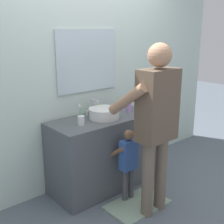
% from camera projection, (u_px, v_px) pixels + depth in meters
% --- Properties ---
extents(ground_plane, '(14.00, 14.00, 0.00)m').
position_uv_depth(ground_plane, '(121.00, 195.00, 3.26)').
color(ground_plane, slate).
extents(back_wall, '(4.40, 0.10, 2.70)m').
position_uv_depth(back_wall, '(85.00, 67.00, 3.35)').
color(back_wall, silver).
rests_on(back_wall, ground).
extents(vanity_cabinet, '(1.22, 0.54, 0.83)m').
position_uv_depth(vanity_cabinet, '(103.00, 152.00, 3.37)').
color(vanity_cabinet, '#4C5156').
rests_on(vanity_cabinet, ground).
extents(sink_basin, '(0.34, 0.34, 0.11)m').
position_uv_depth(sink_basin, '(104.00, 113.00, 3.23)').
color(sink_basin, silver).
rests_on(sink_basin, vanity_cabinet).
extents(faucet, '(0.18, 0.14, 0.18)m').
position_uv_depth(faucet, '(93.00, 107.00, 3.37)').
color(faucet, '#B7BABF').
rests_on(faucet, vanity_cabinet).
extents(toothbrush_cup, '(0.07, 0.07, 0.21)m').
position_uv_depth(toothbrush_cup, '(81.00, 120.00, 3.00)').
color(toothbrush_cup, silver).
rests_on(toothbrush_cup, vanity_cabinet).
extents(soap_bottle, '(0.06, 0.06, 0.16)m').
position_uv_depth(soap_bottle, '(129.00, 107.00, 3.45)').
color(soap_bottle, '#B27FC6').
rests_on(soap_bottle, vanity_cabinet).
extents(bath_mat, '(0.64, 0.40, 0.02)m').
position_uv_depth(bath_mat, '(137.00, 204.00, 3.08)').
color(bath_mat, gray).
rests_on(bath_mat, ground).
extents(child_toddler, '(0.24, 0.24, 0.79)m').
position_uv_depth(child_toddler, '(128.00, 159.00, 3.06)').
color(child_toddler, '#47474C').
rests_on(child_toddler, ground).
extents(adult_parent, '(0.51, 0.54, 1.65)m').
position_uv_depth(adult_parent, '(156.00, 116.00, 2.73)').
color(adult_parent, '#6B5B4C').
rests_on(adult_parent, ground).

